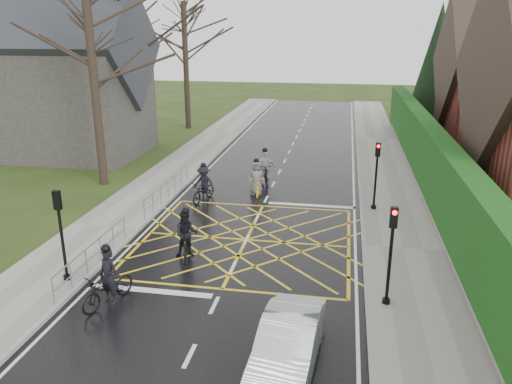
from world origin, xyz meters
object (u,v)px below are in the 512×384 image
(cyclist_rear, at_px, (108,285))
(cyclist_lead, at_px, (256,182))
(cyclist_back, at_px, (186,239))
(car, at_px, (288,345))
(cyclist_mid, at_px, (204,187))
(cyclist_front, at_px, (265,171))

(cyclist_rear, height_order, cyclist_lead, cyclist_rear)
(cyclist_rear, xyz_separation_m, cyclist_lead, (2.54, 11.15, 0.01))
(cyclist_back, distance_m, car, 7.10)
(cyclist_rear, relative_size, cyclist_back, 1.07)
(cyclist_mid, height_order, cyclist_front, cyclist_front)
(cyclist_rear, xyz_separation_m, cyclist_front, (2.68, 12.94, 0.10))
(cyclist_rear, height_order, cyclist_front, cyclist_front)
(cyclist_rear, distance_m, cyclist_lead, 11.43)
(cyclist_lead, relative_size, car, 0.51)
(cyclist_rear, bearing_deg, car, 1.13)
(cyclist_rear, distance_m, cyclist_front, 13.21)
(cyclist_rear, relative_size, cyclist_mid, 1.02)
(cyclist_lead, bearing_deg, cyclist_back, -115.72)
(cyclist_back, xyz_separation_m, cyclist_lead, (1.23, 7.57, -0.08))
(cyclist_back, height_order, cyclist_mid, same)
(cyclist_front, xyz_separation_m, car, (2.99, -14.97, -0.08))
(cyclist_mid, xyz_separation_m, car, (5.44, -11.73, -0.05))
(cyclist_front, bearing_deg, cyclist_lead, -112.79)
(cyclist_mid, distance_m, cyclist_front, 4.06)
(cyclist_front, distance_m, cyclist_lead, 1.80)
(car, bearing_deg, cyclist_back, 132.53)
(cyclist_rear, distance_m, car, 6.02)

